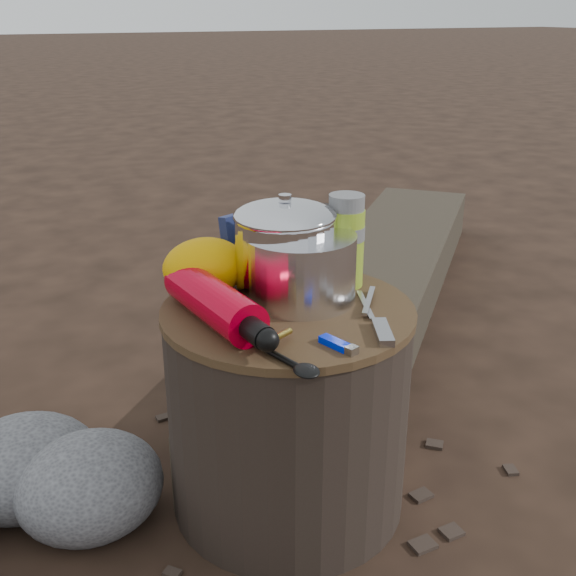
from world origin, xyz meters
name	(u,v)px	position (x,y,z in m)	size (l,w,h in m)	color
ground	(288,497)	(0.00, 0.00, 0.00)	(60.00, 60.00, 0.00)	black
stump	(288,408)	(0.00, 0.00, 0.22)	(0.48, 0.48, 0.44)	black
log_main	(375,293)	(0.65, 0.70, 0.09)	(0.36, 2.16, 0.18)	#312A20
log_small	(363,299)	(0.65, 0.77, 0.05)	(0.20, 1.10, 0.09)	#312A20
foil_windscreen	(300,267)	(0.04, 0.03, 0.51)	(0.21, 0.21, 0.13)	silver
camping_pot	(285,249)	(0.02, 0.06, 0.54)	(0.19, 0.19, 0.19)	silver
fuel_bottle	(215,302)	(-0.15, 0.00, 0.48)	(0.08, 0.33, 0.08)	#C2001C
thermos	(345,241)	(0.15, 0.06, 0.53)	(0.07, 0.07, 0.19)	#8CAE27
travel_mug	(314,241)	(0.13, 0.15, 0.51)	(0.09, 0.09, 0.14)	black
stuff_sack	(205,267)	(-0.12, 0.13, 0.50)	(0.17, 0.14, 0.11)	#E69E00
food_pouch	(245,244)	(0.00, 0.20, 0.51)	(0.10, 0.02, 0.13)	navy
lighter	(335,343)	(0.00, -0.18, 0.45)	(0.02, 0.08, 0.01)	#001AEC
multitool	(383,332)	(0.10, -0.18, 0.45)	(0.03, 0.09, 0.01)	#A0A0A4
pot_grabber	(365,304)	(0.13, -0.06, 0.45)	(0.03, 0.13, 0.01)	#A0A0A4
spork	(276,354)	(-0.10, -0.17, 0.45)	(0.03, 0.16, 0.01)	black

